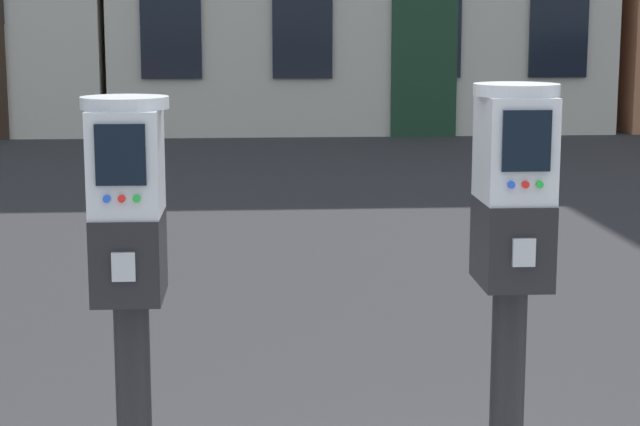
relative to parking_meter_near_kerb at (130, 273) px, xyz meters
name	(u,v)px	position (x,y,z in m)	size (l,w,h in m)	color
parking_meter_near_kerb	(130,273)	(0.00, 0.00, 0.00)	(0.22, 0.25, 1.42)	black
parking_meter_twin_adjacent	(511,260)	(0.97, 0.00, 0.02)	(0.22, 0.25, 1.45)	black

